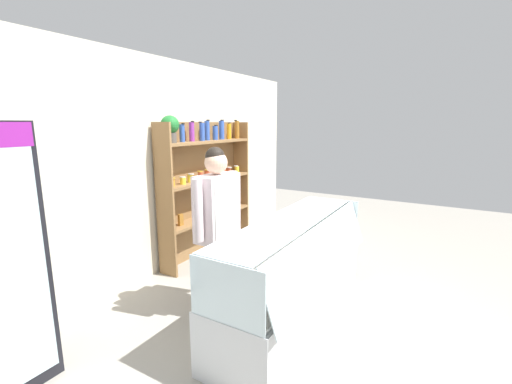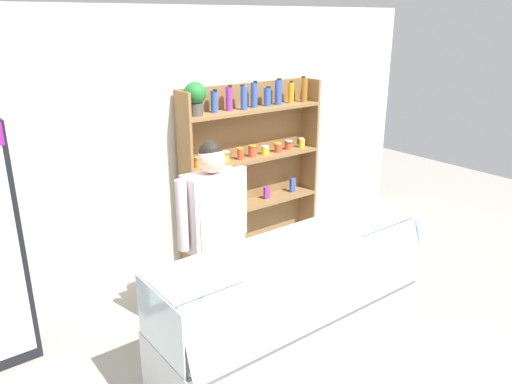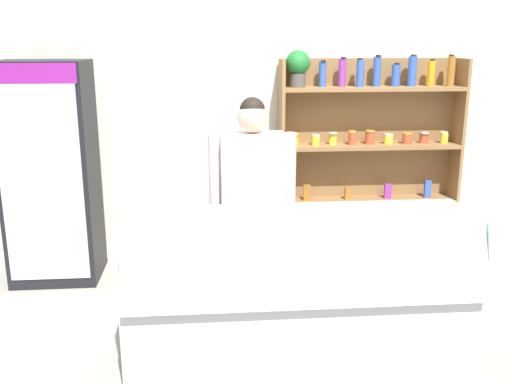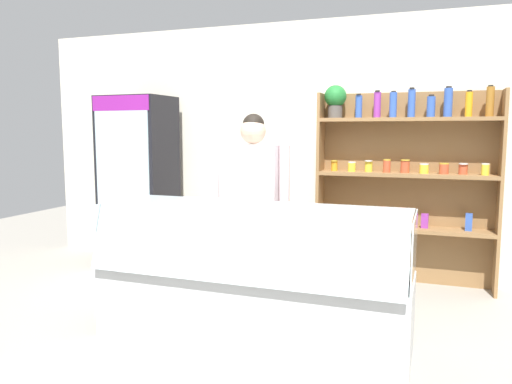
# 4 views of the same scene
# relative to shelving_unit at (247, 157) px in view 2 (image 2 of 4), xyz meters

# --- Properties ---
(ground_plane) EXTENTS (12.00, 12.00, 0.00)m
(ground_plane) POSITION_rel_shelving_unit_xyz_m (-0.86, -1.79, -1.12)
(ground_plane) COLOR gray
(back_wall) EXTENTS (6.80, 0.10, 2.70)m
(back_wall) POSITION_rel_shelving_unit_xyz_m (-0.86, 0.19, 0.23)
(back_wall) COLOR silver
(back_wall) RESTS_ON ground
(shelving_unit) EXTENTS (1.73, 0.29, 2.00)m
(shelving_unit) POSITION_rel_shelving_unit_xyz_m (0.00, 0.00, 0.00)
(shelving_unit) COLOR olive
(shelving_unit) RESTS_ON ground
(deli_display_case) EXTENTS (2.26, 0.72, 1.01)m
(deli_display_case) POSITION_rel_shelving_unit_xyz_m (-0.91, -1.82, -0.81)
(deli_display_case) COLOR silver
(deli_display_case) RESTS_ON ground
(shop_clerk) EXTENTS (0.66, 0.25, 1.69)m
(shop_clerk) POSITION_rel_shelving_unit_xyz_m (-1.16, -1.11, -0.12)
(shop_clerk) COLOR #2D2D38
(shop_clerk) RESTS_ON ground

